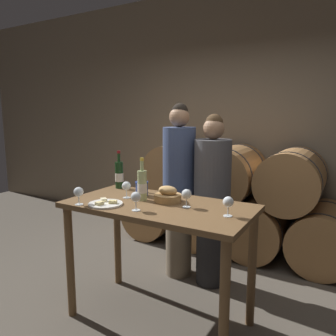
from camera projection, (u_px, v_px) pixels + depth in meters
The scene contains 16 objects.
ground_plane at pixel (159, 319), 2.60m from camera, with size 10.00×10.00×0.00m, color #564F44.
stone_wall_back at pixel (247, 114), 4.20m from camera, with size 10.00×0.12×3.20m.
barrel_stack at pixel (230, 201), 3.91m from camera, with size 2.70×0.83×1.25m.
tasting_table at pixel (159, 223), 2.47m from camera, with size 1.40×0.72×0.95m.
person_left at pixel (179, 189), 3.20m from camera, with size 0.32×0.32×1.71m.
person_right at pixel (212, 200), 3.04m from camera, with size 0.34×0.34×1.61m.
wine_bottle_red at pixel (119, 175), 2.94m from camera, with size 0.07×0.07×0.34m.
wine_bottle_white at pixel (142, 185), 2.52m from camera, with size 0.07×0.07×0.33m.
blue_crock at pixel (142, 188), 2.68m from camera, with size 0.11×0.11×0.12m.
bread_basket at pixel (168, 196), 2.49m from camera, with size 0.21×0.21×0.12m.
cheese_plate at pixel (105, 204), 2.41m from camera, with size 0.25×0.25×0.04m.
wine_glass_far_left at pixel (79, 192), 2.40m from camera, with size 0.07×0.07×0.13m.
wine_glass_left at pixel (126, 186), 2.60m from camera, with size 0.07×0.07×0.13m.
wine_glass_center at pixel (136, 197), 2.26m from camera, with size 0.07×0.07×0.13m.
wine_glass_right at pixel (187, 195), 2.33m from camera, with size 0.07×0.07×0.13m.
wine_glass_far_right at pixel (228, 202), 2.13m from camera, with size 0.07×0.07×0.13m.
Camera 1 is at (1.24, -2.02, 1.61)m, focal length 35.00 mm.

